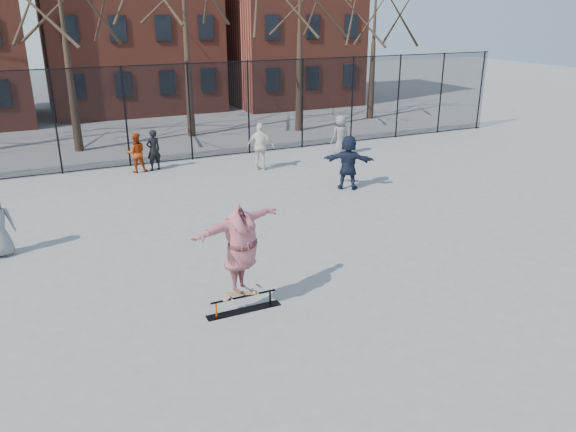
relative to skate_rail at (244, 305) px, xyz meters
name	(u,v)px	position (x,y,z in m)	size (l,w,h in m)	color
ground	(302,300)	(1.32, -0.12, -0.14)	(100.00, 100.00, 0.00)	slate
skate_rail	(244,305)	(0.00, 0.00, 0.00)	(1.64, 0.25, 0.36)	black
skateboard	(242,294)	(-0.03, 0.00, 0.27)	(0.77, 0.18, 0.09)	olive
skater	(241,250)	(-0.03, 0.00, 1.27)	(2.35, 0.64, 1.91)	#63337F
bystander_black	(153,150)	(0.71, 11.88, 0.67)	(0.59, 0.39, 1.62)	black
bystander_red	(136,153)	(0.03, 11.88, 0.63)	(0.75, 0.59, 1.55)	#98300D
bystander_white	(261,147)	(4.55, 10.13, 0.80)	(1.10, 0.46, 1.88)	silver
bystander_navy	(348,162)	(6.40, 6.55, 0.82)	(1.79, 0.57, 1.93)	#191D32
bystander_extra	(340,135)	(8.59, 10.90, 0.73)	(0.85, 0.55, 1.74)	slate
fence	(161,113)	(1.31, 12.88, 1.91)	(34.03, 0.07, 4.00)	black
rowhouses	(117,8)	(2.04, 25.88, 5.92)	(29.00, 7.00, 13.00)	brown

